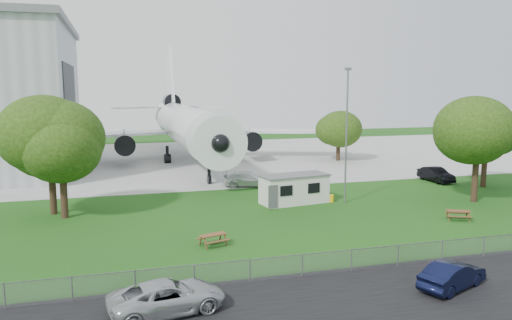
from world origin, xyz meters
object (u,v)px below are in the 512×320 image
object	(u,v)px
site_cabin	(294,189)
picnic_east	(458,220)
airliner	(186,124)
picnic_west	(213,245)
car_centre_sedan	(452,276)

from	to	relation	value
site_cabin	picnic_east	xyz separation A→B (m)	(10.45, -9.08, -1.31)
airliner	site_cabin	distance (m)	29.29
airliner	picnic_east	size ratio (longest dim) A/B	26.52
picnic_west	picnic_east	world-z (taller)	same
picnic_east	car_centre_sedan	world-z (taller)	car_centre_sedan
site_cabin	car_centre_sedan	distance (m)	20.64
picnic_east	car_centre_sedan	size ratio (longest dim) A/B	0.42
picnic_west	picnic_east	size ratio (longest dim) A/B	1.00
picnic_west	car_centre_sedan	world-z (taller)	car_centre_sedan
site_cabin	picnic_east	bearing A→B (deg)	-40.99
picnic_west	picnic_east	distance (m)	19.92
airliner	car_centre_sedan	bearing A→B (deg)	-81.96
car_centre_sedan	site_cabin	bearing A→B (deg)	-19.47
picnic_east	site_cabin	bearing A→B (deg)	162.80
site_cabin	car_centre_sedan	world-z (taller)	site_cabin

